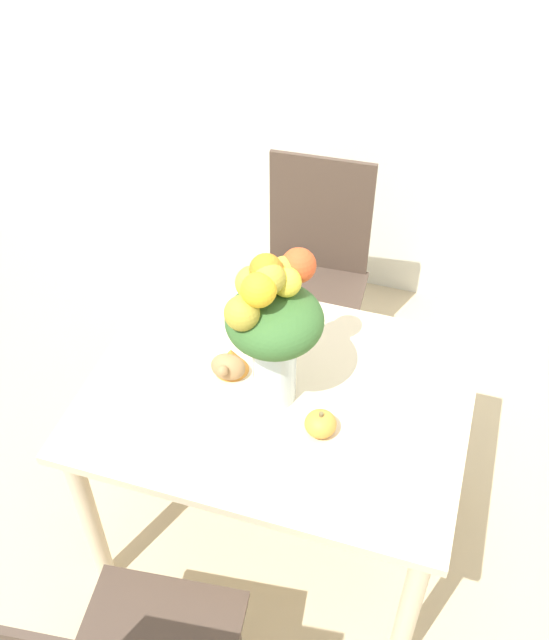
{
  "coord_description": "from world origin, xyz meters",
  "views": [
    {
      "loc": [
        0.42,
        -1.37,
        2.39
      ],
      "look_at": [
        -0.01,
        -0.01,
        1.03
      ],
      "focal_mm": 42.0,
      "sensor_mm": 36.0,
      "label": 1
    }
  ],
  "objects_px": {
    "flower_vase": "(273,324)",
    "dining_chair_near_window": "(312,277)",
    "turkey_figurine": "(230,363)",
    "pumpkin": "(321,424)"
  },
  "relations": [
    {
      "from": "pumpkin",
      "to": "dining_chair_near_window",
      "type": "distance_m",
      "value": 0.99
    },
    {
      "from": "flower_vase",
      "to": "pumpkin",
      "type": "xyz_separation_m",
      "value": [
        0.17,
        -0.09,
        -0.25
      ]
    },
    {
      "from": "flower_vase",
      "to": "dining_chair_near_window",
      "type": "relative_size",
      "value": 0.53
    },
    {
      "from": "dining_chair_near_window",
      "to": "turkey_figurine",
      "type": "bearing_deg",
      "value": -96.61
    },
    {
      "from": "flower_vase",
      "to": "pumpkin",
      "type": "relative_size",
      "value": 5.6
    },
    {
      "from": "flower_vase",
      "to": "turkey_figurine",
      "type": "xyz_separation_m",
      "value": [
        -0.15,
        0.04,
        -0.24
      ]
    },
    {
      "from": "dining_chair_near_window",
      "to": "flower_vase",
      "type": "bearing_deg",
      "value": -86.08
    },
    {
      "from": "turkey_figurine",
      "to": "dining_chair_near_window",
      "type": "relative_size",
      "value": 0.15
    },
    {
      "from": "flower_vase",
      "to": "dining_chair_near_window",
      "type": "distance_m",
      "value": 0.98
    },
    {
      "from": "pumpkin",
      "to": "dining_chair_near_window",
      "type": "relative_size",
      "value": 0.09
    }
  ]
}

